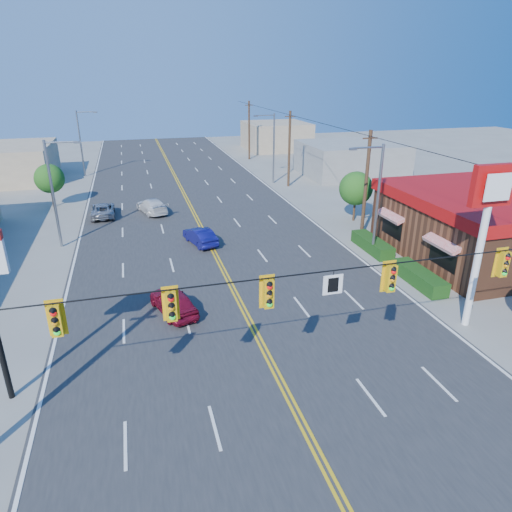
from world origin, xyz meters
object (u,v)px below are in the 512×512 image
object	(u,v)px
kfc	(501,223)
kfc_pylon	(486,215)
signal_span	(297,303)
car_silver	(103,210)
car_magenta	(173,302)
car_white	(152,206)
car_blue	(200,237)

from	to	relation	value
kfc	kfc_pylon	distance (m)	12.52
signal_span	car_silver	bearing A→B (deg)	105.48
car_silver	signal_span	bearing A→B (deg)	104.70
signal_span	kfc	size ratio (longest dim) A/B	1.49
signal_span	car_silver	size ratio (longest dim) A/B	5.42
signal_span	car_magenta	distance (m)	10.83
car_magenta	car_white	size ratio (longest dim) A/B	0.87
car_blue	car_white	size ratio (longest dim) A/B	0.85
car_white	car_silver	size ratio (longest dim) A/B	1.02
car_blue	kfc	bearing A→B (deg)	144.54
kfc	kfc_pylon	size ratio (longest dim) A/B	1.92
car_magenta	car_silver	world-z (taller)	car_magenta
kfc_pylon	car_white	distance (m)	29.61
car_magenta	signal_span	bearing A→B (deg)	95.03
kfc	car_silver	bearing A→B (deg)	148.68
car_magenta	car_silver	bearing A→B (deg)	-94.12
kfc	car_magenta	bearing A→B (deg)	-173.45
kfc_pylon	car_magenta	distance (m)	16.60
signal_span	car_magenta	xyz separation A→B (m)	(-3.68, 9.28, -4.21)
kfc_pylon	car_white	size ratio (longest dim) A/B	1.85
kfc_pylon	car_white	xyz separation A→B (m)	(-14.73, 25.11, -5.38)
signal_span	kfc	world-z (taller)	signal_span
kfc	car_blue	size ratio (longest dim) A/B	4.19
kfc	car_white	xyz separation A→B (m)	(-23.63, 17.11, -1.71)
signal_span	car_blue	size ratio (longest dim) A/B	6.25
car_magenta	car_white	world-z (taller)	car_magenta
signal_span	car_white	distance (m)	29.64
car_magenta	car_silver	xyz separation A→B (m)	(-4.38, 19.80, -0.05)
car_silver	kfc	bearing A→B (deg)	147.90
car_magenta	car_silver	size ratio (longest dim) A/B	0.89
kfc_pylon	car_blue	distance (m)	20.22
signal_span	kfc_pylon	distance (m)	11.87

